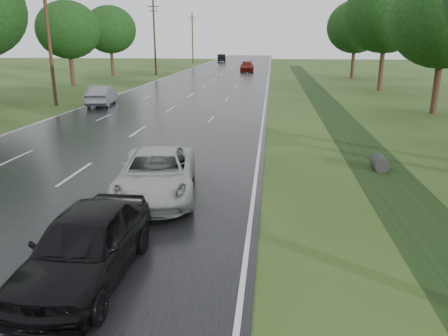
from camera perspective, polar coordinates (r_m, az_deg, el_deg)
road at (r=52.63m, az=-1.78°, el=11.16°), size 14.00×180.00×0.04m
edge_stripe_east at (r=52.14m, az=5.73°, el=11.06°), size 0.12×180.00×0.01m
edge_stripe_west at (r=53.97m, az=-9.03°, el=11.13°), size 0.12×180.00×0.01m
center_line at (r=52.63m, az=-1.78°, el=11.18°), size 0.12×180.00×0.01m
drainage_ditch at (r=26.42m, az=15.44°, el=5.30°), size 2.20×120.00×0.56m
utility_pole_mid at (r=35.89m, az=-21.94°, el=15.84°), size 1.60×0.26×10.00m
utility_pole_far at (r=64.05m, az=-9.07°, el=16.55°), size 1.60×0.26×10.00m
utility_pole_distant at (r=93.36m, az=-4.14°, el=16.62°), size 1.60×0.26×10.00m
tree_east_c at (r=32.82m, az=26.96°, el=16.97°), size 7.00×7.00×9.29m
tree_east_d at (r=46.19m, az=20.47°, el=18.31°), size 8.00×8.00×10.76m
tree_east_f at (r=59.82m, az=16.83°, el=17.23°), size 7.20×7.20×9.62m
tree_west_d at (r=50.67m, az=-19.70°, el=16.62°), size 6.60×6.60×8.80m
tree_west_f at (r=63.84m, az=-14.67°, el=17.08°), size 7.00×7.00×9.29m
white_pickup at (r=14.08m, az=-8.80°, el=-0.76°), size 3.19×5.49×1.44m
dark_sedan at (r=9.58m, az=-17.63°, el=-9.51°), size 1.83×4.52×1.54m
silver_sedan at (r=34.94m, az=-15.68°, el=9.12°), size 2.24×4.67×1.48m
far_car_red at (r=69.77m, az=3.01°, el=13.08°), size 2.37×5.27×1.50m
far_car_dark at (r=100.44m, az=-0.33°, el=14.18°), size 2.36×5.24×1.67m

